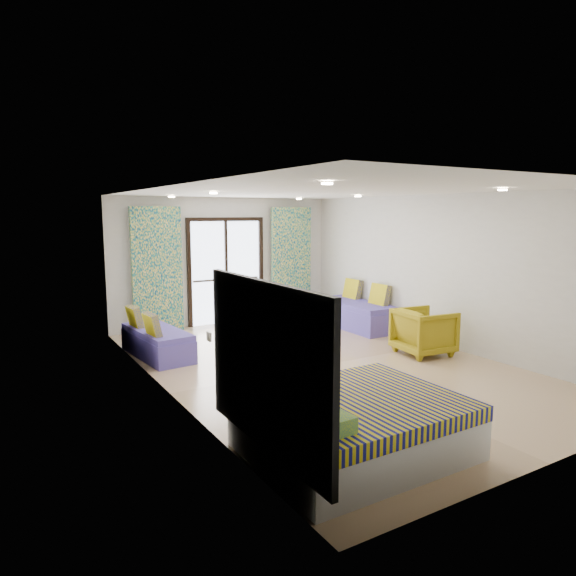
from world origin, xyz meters
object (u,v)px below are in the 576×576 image
daybed_left (156,341)px  armchair (424,329)px  daybed_right (356,313)px  coffee_table (239,320)px  bed (353,425)px

daybed_left → armchair: armchair is taller
daybed_left → armchair: 4.49m
daybed_right → armchair: (-0.31, -2.23, 0.13)m
coffee_table → armchair: armchair is taller
bed → armchair: (3.28, 2.26, 0.14)m
daybed_right → coffee_table: (-2.48, 0.47, 0.03)m
coffee_table → daybed_left: bearing=-164.0°
coffee_table → bed: bearing=-102.7°
bed → daybed_right: bearing=51.3°
armchair → daybed_right: bearing=-1.1°
daybed_left → daybed_right: size_ratio=0.88×
bed → daybed_right: size_ratio=1.04×
daybed_right → coffee_table: daybed_right is taller
coffee_table → armchair: bearing=-51.2°
daybed_left → daybed_right: bearing=-5.1°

